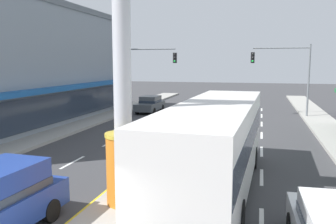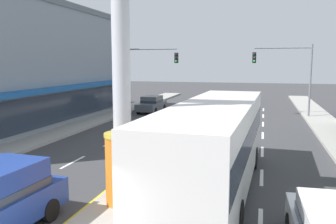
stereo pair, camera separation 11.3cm
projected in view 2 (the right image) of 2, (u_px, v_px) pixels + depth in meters
median_strip at (197, 131)px, 24.13m from camera, size 2.03×52.00×0.14m
sidewalk_left at (65, 130)px, 24.48m from camera, size 2.38×60.00×0.18m
lane_markings at (193, 136)px, 22.84m from camera, size 8.77×52.00×0.01m
district_sign at (121, 58)px, 10.93m from camera, size 7.83×1.17×8.44m
storefront_left at (11, 65)px, 26.52m from camera, size 9.72×24.30×9.06m
traffic_light_left_side at (147, 67)px, 32.90m from camera, size 4.86×0.46×6.20m
traffic_light_right_side at (289, 68)px, 30.03m from camera, size 4.86×0.46×6.20m
bus_far_right_lane at (215, 142)px, 12.65m from camera, size 2.97×11.29×3.26m
sedan_near_left_lane at (152, 104)px, 33.81m from camera, size 1.92×4.34×1.53m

